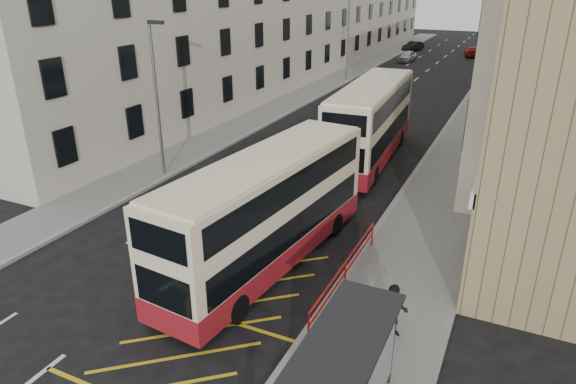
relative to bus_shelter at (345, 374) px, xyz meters
The scene contains 19 objects.
ground 8.62m from the bus_shelter, behind, with size 200.00×200.00×0.00m, color black.
pavement_right 30.46m from the bus_shelter, 90.65° to the left, with size 4.00×120.00×0.15m, color slate.
pavement_left 34.34m from the bus_shelter, 117.53° to the left, with size 3.00×120.00×0.15m, color slate.
kerb_right 30.55m from the bus_shelter, 94.41° to the left, with size 0.25×120.00×0.15m, color gray.
kerb_left 33.67m from the bus_shelter, 115.26° to the left, with size 0.25×120.00×0.15m, color gray.
road_markings 46.20m from the bus_shelter, 100.42° to the left, with size 10.00×110.00×0.01m, color silver, non-canonical shape.
terrace_left 50.98m from the bus_shelter, 115.38° to the left, with size 9.18×79.00×13.25m.
bus_shelter is the anchor object (origin of this frame).
guard_railing 6.61m from the bus_shelter, 108.82° to the left, with size 0.06×6.56×1.01m.
street_lamp_near 19.38m from the bus_shelter, 139.86° to the left, with size 0.93×0.18×8.00m.
street_lamp_far 44.94m from the bus_shelter, 109.12° to the left, with size 0.93×0.18×8.00m.
double_decker_front 8.46m from the bus_shelter, 129.09° to the left, with size 3.60×11.02×4.32m.
double_decker_rear 20.31m from the bus_shelter, 105.33° to the left, with size 3.27×11.52×4.54m.
pedestrian_mid 4.43m from the bus_shelter, 89.19° to the left, with size 0.83×0.65×1.71m, color black.
pedestrian_far 2.94m from the bus_shelter, 97.86° to the left, with size 1.09×0.45×1.86m, color black.
white_van 39.14m from the bus_shelter, 106.15° to the left, with size 2.54×5.51×1.53m, color white.
car_silver 59.03m from the bus_shelter, 101.77° to the left, with size 1.58×3.93×1.34m, color #B3B7BC.
car_dark 69.40m from the bus_shelter, 101.26° to the left, with size 1.36×3.91×1.29m, color black.
car_red 66.08m from the bus_shelter, 94.49° to the left, with size 1.79×4.41×1.28m, color #A1100A.
Camera 1 is at (10.94, -8.84, 10.21)m, focal length 32.00 mm.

